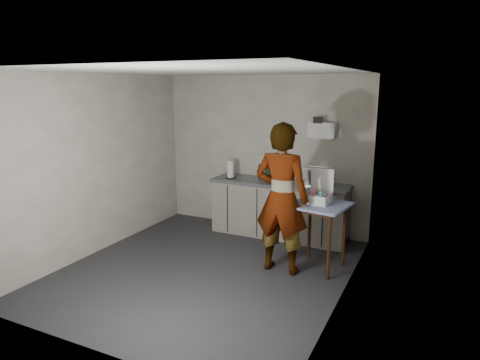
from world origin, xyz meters
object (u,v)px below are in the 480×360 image
at_px(side_table, 320,212).
at_px(soda_can, 287,178).
at_px(dish_rack, 315,181).
at_px(dark_bottle, 261,172).
at_px(kitchen_counter, 279,211).
at_px(standing_man, 282,198).
at_px(paper_towel, 231,170).
at_px(bakery_box, 318,196).
at_px(soap_bottle, 269,173).

xyz_separation_m(side_table, soda_can, (-0.83, 1.05, 0.19)).
bearing_deg(dish_rack, dark_bottle, 178.79).
bearing_deg(kitchen_counter, dark_bottle, 170.61).
distance_m(side_table, standing_man, 0.56).
relative_size(paper_towel, bakery_box, 0.69).
xyz_separation_m(kitchen_counter, side_table, (0.93, -0.98, 0.36)).
height_order(side_table, paper_towel, paper_towel).
xyz_separation_m(soap_bottle, paper_towel, (-0.68, -0.00, -0.01)).
xyz_separation_m(standing_man, paper_towel, (-1.33, 1.16, 0.06)).
height_order(standing_man, dark_bottle, standing_man).
relative_size(soap_bottle, paper_towel, 0.99).
bearing_deg(side_table, dish_rack, 118.40).
height_order(kitchen_counter, dish_rack, dish_rack).
xyz_separation_m(kitchen_counter, dark_bottle, (-0.36, 0.06, 0.61)).
bearing_deg(standing_man, kitchen_counter, -67.60).
relative_size(side_table, paper_towel, 2.98).
bearing_deg(soda_can, standing_man, -73.59).
bearing_deg(side_table, standing_man, -138.05).
bearing_deg(side_table, paper_towel, 162.55).
relative_size(soda_can, paper_towel, 0.43).
relative_size(kitchen_counter, dark_bottle, 9.08).
bearing_deg(soap_bottle, kitchen_counter, 30.44).
height_order(standing_man, soap_bottle, standing_man).
xyz_separation_m(dish_rack, bakery_box, (0.32, -0.97, 0.03)).
xyz_separation_m(kitchen_counter, soda_can, (0.11, 0.07, 0.55)).
xyz_separation_m(side_table, soap_bottle, (-1.09, 0.89, 0.27)).
bearing_deg(side_table, bakery_box, 139.47).
xyz_separation_m(standing_man, bakery_box, (0.40, 0.33, 0.01)).
relative_size(side_table, standing_man, 0.45).
distance_m(standing_man, paper_towel, 1.77).
bearing_deg(soap_bottle, paper_towel, -179.69).
relative_size(kitchen_counter, bakery_box, 5.13).
bearing_deg(kitchen_counter, soap_bottle, -149.56).
bearing_deg(dish_rack, side_table, -70.68).
distance_m(standing_man, soap_bottle, 1.34).
bearing_deg(paper_towel, side_table, -26.54).
xyz_separation_m(side_table, standing_man, (-0.44, -0.28, 0.21)).
bearing_deg(side_table, soda_can, 137.36).
xyz_separation_m(standing_man, soap_bottle, (-0.65, 1.17, 0.07)).
bearing_deg(soda_can, dark_bottle, -178.90).
distance_m(soap_bottle, dish_rack, 0.75).
relative_size(kitchen_counter, paper_towel, 7.40).
distance_m(kitchen_counter, side_table, 1.40).
bearing_deg(standing_man, bakery_box, -139.45).
distance_m(soap_bottle, paper_towel, 0.68).
height_order(dark_bottle, bakery_box, bakery_box).
bearing_deg(bakery_box, side_table, -46.60).
distance_m(soda_can, paper_towel, 0.96).
xyz_separation_m(side_table, bakery_box, (-0.04, 0.05, 0.21)).
height_order(side_table, dish_rack, dish_rack).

